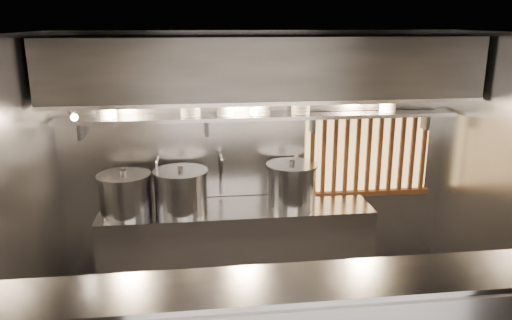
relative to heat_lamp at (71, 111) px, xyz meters
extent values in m
plane|color=black|center=(1.90, -0.85, 0.73)|extent=(4.50, 4.50, 0.00)
plane|color=gray|center=(1.90, 0.65, -0.67)|extent=(4.50, 0.00, 4.50)
plane|color=gray|center=(-0.35, -0.85, -0.67)|extent=(0.00, 3.00, 3.00)
cube|color=#9F9FA5|center=(1.90, -1.80, -0.95)|extent=(4.50, 0.56, 0.03)
cube|color=#9F9FA5|center=(1.60, 0.28, -1.62)|extent=(3.00, 0.70, 0.90)
cube|color=#9F9FA5|center=(1.90, 0.47, -0.19)|extent=(4.40, 0.34, 0.04)
cube|color=#2D2D30|center=(1.90, 0.25, 0.36)|extent=(4.40, 0.80, 0.65)
cube|color=#9F9FA5|center=(1.90, -0.15, 0.05)|extent=(4.40, 0.03, 0.04)
cube|color=#FFC972|center=(3.20, 0.63, -0.69)|extent=(1.50, 0.02, 0.92)
cube|color=brown|center=(3.20, 0.58, -0.20)|extent=(1.56, 0.06, 0.06)
cube|color=brown|center=(3.20, 0.58, -1.18)|extent=(1.56, 0.06, 0.06)
cube|color=brown|center=(2.52, 0.58, -0.69)|extent=(0.04, 0.04, 0.92)
cube|color=brown|center=(2.65, 0.58, -0.69)|extent=(0.04, 0.04, 0.92)
cube|color=brown|center=(2.79, 0.58, -0.69)|extent=(0.04, 0.04, 0.92)
cube|color=brown|center=(2.93, 0.58, -0.69)|extent=(0.04, 0.04, 0.92)
cube|color=brown|center=(3.06, 0.58, -0.69)|extent=(0.04, 0.04, 0.92)
cube|color=brown|center=(3.20, 0.58, -0.69)|extent=(0.04, 0.04, 0.92)
cube|color=brown|center=(3.33, 0.58, -0.69)|extent=(0.04, 0.04, 0.92)
cube|color=brown|center=(3.47, 0.58, -0.69)|extent=(0.04, 0.04, 0.92)
cube|color=brown|center=(3.61, 0.58, -0.69)|extent=(0.04, 0.04, 0.92)
cube|color=brown|center=(3.74, 0.58, -0.69)|extent=(0.04, 0.04, 0.92)
cube|color=brown|center=(3.88, 0.58, -0.69)|extent=(0.05, 0.04, 0.92)
cylinder|color=silver|center=(0.75, 0.60, -0.88)|extent=(0.03, 0.03, 0.48)
sphere|color=silver|center=(0.75, 0.60, -0.64)|extent=(0.04, 0.04, 0.04)
cylinder|color=silver|center=(0.75, 0.47, -0.64)|extent=(0.03, 0.26, 0.03)
sphere|color=silver|center=(0.75, 0.34, -0.64)|extent=(0.04, 0.04, 0.04)
cylinder|color=silver|center=(0.75, 0.34, -0.71)|extent=(0.03, 0.03, 0.14)
cylinder|color=silver|center=(1.45, 0.60, -0.88)|extent=(0.03, 0.03, 0.48)
sphere|color=silver|center=(1.45, 0.60, -0.64)|extent=(0.04, 0.04, 0.04)
cylinder|color=silver|center=(1.45, 0.47, -0.64)|extent=(0.03, 0.26, 0.03)
sphere|color=silver|center=(1.45, 0.34, -0.64)|extent=(0.04, 0.04, 0.04)
cylinder|color=silver|center=(1.45, 0.34, -0.71)|extent=(0.03, 0.03, 0.14)
cone|color=#9F9FA5|center=(0.00, 0.00, 0.00)|extent=(0.25, 0.27, 0.20)
sphere|color=#FFE0B2|center=(0.03, -0.02, -0.06)|extent=(0.07, 0.07, 0.07)
cylinder|color=#2D2D30|center=(0.00, 0.10, 0.08)|extent=(0.02, 0.22, 0.02)
cylinder|color=#2D2D30|center=(1.80, 0.35, -0.03)|extent=(0.01, 0.01, 0.12)
sphere|color=#FFE0B2|center=(1.80, 0.35, -0.11)|extent=(0.09, 0.09, 0.09)
cylinder|color=#9F9FA5|center=(0.41, 0.25, -0.96)|extent=(0.66, 0.66, 0.41)
cylinder|color=#9F9FA5|center=(0.41, 0.25, -0.74)|extent=(0.70, 0.70, 0.03)
cylinder|color=#2D2D30|center=(0.41, 0.25, -0.71)|extent=(0.06, 0.06, 0.04)
cylinder|color=#9F9FA5|center=(1.00, 0.27, -0.95)|extent=(0.59, 0.59, 0.42)
cylinder|color=#9F9FA5|center=(1.00, 0.27, -0.73)|extent=(0.62, 0.62, 0.03)
cylinder|color=#2D2D30|center=(1.00, 0.27, -0.69)|extent=(0.06, 0.06, 0.04)
cylinder|color=#9F9FA5|center=(2.23, 0.33, -0.95)|extent=(0.70, 0.70, 0.43)
cylinder|color=#9F9FA5|center=(2.23, 0.33, -0.72)|extent=(0.74, 0.74, 0.03)
cylinder|color=#2D2D30|center=(2.23, 0.33, -0.68)|extent=(0.06, 0.06, 0.04)
cylinder|color=white|center=(0.25, 0.47, -0.15)|extent=(0.20, 0.20, 0.03)
cylinder|color=white|center=(0.25, 0.47, -0.11)|extent=(0.20, 0.20, 0.03)
cylinder|color=white|center=(0.25, 0.47, -0.07)|extent=(0.20, 0.20, 0.03)
cylinder|color=white|center=(0.25, 0.47, -0.04)|extent=(0.21, 0.21, 0.01)
cylinder|color=white|center=(1.13, 0.47, -0.15)|extent=(0.21, 0.21, 0.03)
cylinder|color=white|center=(1.13, 0.47, -0.11)|extent=(0.21, 0.21, 0.03)
cylinder|color=white|center=(1.13, 0.47, -0.07)|extent=(0.21, 0.21, 0.03)
cylinder|color=white|center=(1.13, 0.47, -0.03)|extent=(0.21, 0.21, 0.03)
cylinder|color=white|center=(1.13, 0.47, -0.01)|extent=(0.23, 0.23, 0.01)
cylinder|color=white|center=(1.51, 0.47, -0.15)|extent=(0.19, 0.19, 0.03)
cylinder|color=white|center=(1.51, 0.47, -0.11)|extent=(0.19, 0.19, 0.03)
cylinder|color=white|center=(1.51, 0.47, -0.07)|extent=(0.19, 0.19, 0.03)
cylinder|color=white|center=(1.51, 0.47, -0.04)|extent=(0.21, 0.21, 0.01)
cylinder|color=white|center=(1.90, 0.47, -0.15)|extent=(0.19, 0.19, 0.03)
cylinder|color=white|center=(1.90, 0.47, -0.11)|extent=(0.19, 0.19, 0.03)
cylinder|color=white|center=(1.90, 0.47, -0.07)|extent=(0.19, 0.19, 0.03)
cylinder|color=white|center=(1.90, 0.47, -0.04)|extent=(0.21, 0.21, 0.01)
cylinder|color=white|center=(2.34, 0.47, -0.15)|extent=(0.21, 0.21, 0.03)
cylinder|color=white|center=(2.34, 0.47, -0.11)|extent=(0.21, 0.21, 0.03)
cylinder|color=white|center=(2.34, 0.47, -0.07)|extent=(0.21, 0.21, 0.03)
cylinder|color=white|center=(2.34, 0.47, -0.04)|extent=(0.22, 0.22, 0.01)
cylinder|color=white|center=(3.35, 0.47, -0.15)|extent=(0.18, 0.18, 0.03)
cylinder|color=white|center=(3.35, 0.47, -0.11)|extent=(0.18, 0.18, 0.03)
cylinder|color=white|center=(3.35, 0.47, -0.07)|extent=(0.18, 0.18, 0.03)
cylinder|color=white|center=(3.35, 0.47, -0.03)|extent=(0.18, 0.18, 0.03)
cylinder|color=white|center=(3.35, 0.47, -0.01)|extent=(0.20, 0.20, 0.01)
camera|label=1|loc=(1.15, -4.89, 0.84)|focal=35.00mm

